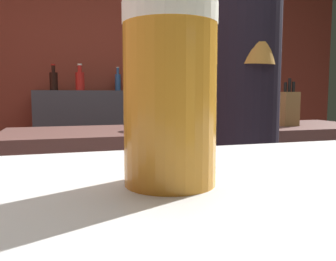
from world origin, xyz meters
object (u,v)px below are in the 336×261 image
mixing_bowl (148,126)px  pint_glass_far (170,96)px  chefs_knife (248,126)px  knife_block (289,108)px  bottle_soy (80,80)px  bottle_vinegar (118,82)px  bottle_hot_sauce (54,80)px  bottle_olive_oil (128,80)px  bartender (239,118)px

mixing_bowl → pint_glass_far: 1.50m
chefs_knife → pint_glass_far: pint_glass_far is taller
knife_block → bottle_soy: (-1.13, 1.31, 0.20)m
mixing_bowl → chefs_knife: (0.61, 0.05, -0.02)m
bottle_vinegar → bottle_hot_sauce: 0.58m
pint_glass_far → bottle_soy: size_ratio=0.61×
knife_block → bottle_olive_oil: bearing=116.7°
mixing_bowl → bottle_olive_oil: size_ratio=0.78×
mixing_bowl → bottle_vinegar: bottle_vinegar is taller
pint_glass_far → bottle_soy: 2.80m
knife_block → mixing_bowl: bearing=-177.8°
bartender → pint_glass_far: (-0.66, -1.10, 0.10)m
mixing_bowl → knife_block: bearing=2.2°
bartender → mixing_bowl: (-0.33, 0.35, -0.06)m
pint_glass_far → bottle_hot_sauce: 2.84m
bottle_olive_oil → bottle_vinegar: (-0.08, 0.09, -0.01)m
bottle_vinegar → bottle_soy: bearing=-153.8°
knife_block → bartender: bearing=-144.0°
knife_block → bottle_soy: bottle_soy is taller
bartender → bottle_olive_oil: (-0.17, 1.78, 0.23)m
bottle_vinegar → mixing_bowl: bearing=-93.3°
mixing_bowl → pint_glass_far: pint_glass_far is taller
bottle_olive_oil → bottle_hot_sauce: 0.64m
mixing_bowl → bottle_vinegar: bearing=86.7°
knife_block → chefs_knife: knife_block is taller
bartender → bottle_vinegar: bartender is taller
chefs_knife → bartender: bearing=-136.9°
chefs_knife → bottle_vinegar: 1.58m
chefs_knife → bottle_soy: bearing=111.8°
bartender → chefs_knife: size_ratio=7.24×
knife_block → mixing_bowl: knife_block is taller
chefs_knife → bottle_vinegar: bearing=97.4°
bottle_hot_sauce → pint_glass_far: bearing=-87.1°
bartender → bottle_hot_sauce: bartender is taller
bottle_soy → pint_glass_far: bearing=-91.5°
chefs_knife → pint_glass_far: 1.79m
bartender → bottle_vinegar: (-0.24, 1.87, 0.22)m
bottle_soy → mixing_bowl: bearing=-78.9°
pint_glass_far → bottle_vinegar: size_ratio=0.63×
bottle_olive_oil → bottle_soy: bearing=-168.6°
pint_glass_far → bottle_olive_oil: 2.93m
bottle_hot_sauce → chefs_knife: bearing=-50.7°
bartender → mixing_bowl: 0.49m
bottle_olive_oil → mixing_bowl: bearing=-96.6°
bottle_vinegar → bottle_soy: 0.39m
bottle_hot_sauce → bottle_olive_oil: bearing=4.6°
knife_block → pint_glass_far: bearing=-128.8°
chefs_knife → bottle_olive_oil: bottle_olive_oil is taller
mixing_bowl → bottle_olive_oil: 1.47m
knife_block → bottle_vinegar: 1.68m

